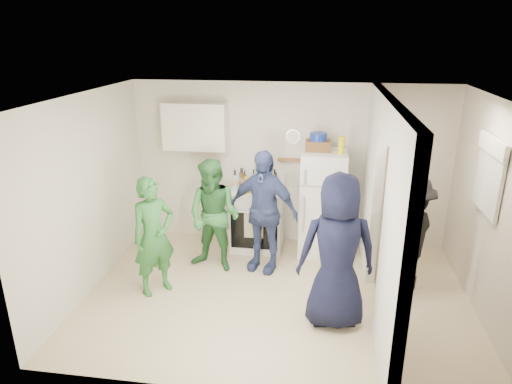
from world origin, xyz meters
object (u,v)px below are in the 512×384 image
stove (257,218)px  person_green_left (154,236)px  yellow_cup_stack_top (341,145)px  person_navy (337,252)px  wicker_basket (318,146)px  person_nook (409,235)px  fridge (322,203)px  person_denim (263,211)px  person_green_center (214,216)px  blue_bowl (318,137)px

stove → person_green_left: bearing=-126.9°
yellow_cup_stack_top → person_navy: 1.86m
wicker_basket → person_nook: wicker_basket is taller
fridge → person_denim: size_ratio=0.91×
yellow_cup_stack_top → person_green_center: 2.01m
yellow_cup_stack_top → person_green_center: yellow_cup_stack_top is taller
wicker_basket → yellow_cup_stack_top: size_ratio=1.40×
person_denim → person_navy: person_navy is taller
person_denim → fridge: bearing=54.5°
yellow_cup_stack_top → person_denim: bearing=-152.8°
wicker_basket → yellow_cup_stack_top: yellow_cup_stack_top is taller
person_green_center → person_nook: bearing=9.5°
wicker_basket → yellow_cup_stack_top: 0.36m
yellow_cup_stack_top → person_green_center: size_ratio=0.16×
person_navy → wicker_basket: bearing=-90.5°
yellow_cup_stack_top → person_nook: yellow_cup_stack_top is taller
stove → fridge: (0.97, -0.03, 0.31)m
blue_bowl → person_green_left: bearing=-143.1°
person_denim → person_nook: bearing=7.3°
fridge → yellow_cup_stack_top: 0.94m
person_green_left → stove: bearing=5.8°
wicker_basket → person_navy: (0.28, -1.83, -0.75)m
person_green_center → person_navy: (1.64, -1.05, 0.11)m
fridge → blue_bowl: blue_bowl is taller
fridge → person_denim: 1.02m
blue_bowl → person_navy: bearing=-81.4°
stove → wicker_basket: (0.87, 0.02, 1.17)m
yellow_cup_stack_top → person_denim: size_ratio=0.15×
person_denim → person_navy: size_ratio=0.96×
person_nook → person_green_center: bearing=-62.0°
fridge → person_green_left: 2.51m
person_green_center → blue_bowl: bearing=43.8°
stove → person_navy: (1.15, -1.81, 0.42)m
person_green_center → person_denim: size_ratio=0.92×
wicker_basket → blue_bowl: size_ratio=1.46×
blue_bowl → person_green_left: 2.66m
yellow_cup_stack_top → wicker_basket: bearing=154.9°
fridge → yellow_cup_stack_top: size_ratio=6.29×
person_green_left → person_green_center: bearing=1.8°
stove → person_green_center: person_green_center is taller
person_navy → person_nook: person_navy is taller
fridge → person_nook: bearing=-40.5°
wicker_basket → person_green_left: (-1.97, -1.48, -0.88)m
stove → blue_bowl: 1.57m
yellow_cup_stack_top → person_denim: (-1.02, -0.53, -0.84)m
wicker_basket → blue_bowl: (0.00, 0.00, 0.13)m
wicker_basket → person_green_center: size_ratio=0.22×
stove → person_green_center: (-0.49, -0.76, 0.32)m
person_green_left → person_green_center: size_ratio=0.97×
wicker_basket → person_nook: bearing=-39.5°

